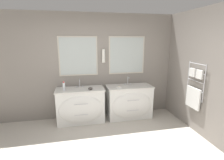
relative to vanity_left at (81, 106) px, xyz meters
name	(u,v)px	position (x,y,z in m)	size (l,w,h in m)	color
wall_back	(92,66)	(0.33, 0.35, 0.89)	(5.81, 0.16, 2.60)	gray
wall_right	(196,72)	(2.46, -0.77, 0.88)	(0.13, 3.97, 2.60)	gray
vanity_left	(81,106)	(0.00, 0.00, 0.00)	(1.14, 0.60, 0.83)	white
vanity_right	(129,102)	(1.23, 0.00, 0.00)	(1.14, 0.60, 0.83)	white
faucet_left	(80,83)	(0.00, 0.16, 0.52)	(0.17, 0.13, 0.21)	silver
faucet_right	(128,81)	(1.23, 0.16, 0.52)	(0.17, 0.13, 0.21)	silver
toiletry_bottle	(64,86)	(-0.36, -0.05, 0.51)	(0.06, 0.06, 0.21)	silver
amenity_bowl	(90,89)	(0.24, -0.10, 0.44)	(0.10, 0.10, 0.06)	#4C4742
soap_dish	(119,87)	(0.92, -0.10, 0.43)	(0.10, 0.07, 0.04)	white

